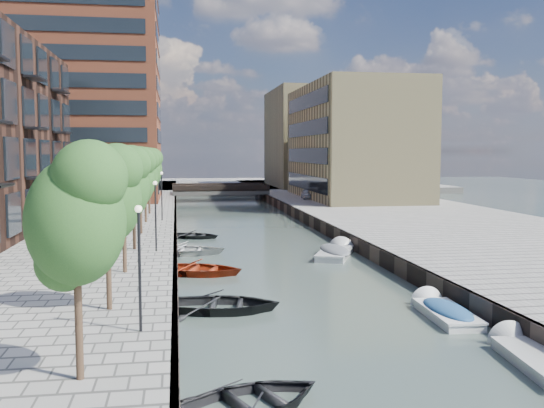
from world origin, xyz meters
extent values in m
plane|color=#38473F|center=(0.00, 40.00, 0.00)|extent=(300.00, 300.00, 0.00)
cube|color=gray|center=(16.00, 40.00, 0.50)|extent=(20.00, 140.00, 1.00)
cube|color=#332823|center=(-6.10, 40.00, 0.50)|extent=(0.25, 140.00, 1.00)
cube|color=#332823|center=(6.10, 40.00, 0.50)|extent=(0.25, 140.00, 1.00)
cube|color=gray|center=(0.00, 100.00, 0.50)|extent=(80.00, 40.00, 1.00)
cube|color=#9A492D|center=(-17.00, 65.00, 16.00)|extent=(18.00, 18.00, 30.00)
cube|color=tan|center=(16.00, 62.00, 8.00)|extent=(12.00, 25.00, 14.00)
cube|color=tan|center=(16.00, 88.00, 9.00)|extent=(12.00, 20.00, 16.00)
cube|color=gray|center=(0.00, 72.00, 1.30)|extent=(13.00, 6.00, 0.60)
cube|color=#332823|center=(0.00, 69.20, 1.90)|extent=(13.00, 0.40, 0.80)
cube|color=#332823|center=(0.00, 74.80, 1.90)|extent=(13.00, 0.40, 0.80)
cylinder|color=#382619|center=(-8.50, 4.00, 2.60)|extent=(0.20, 0.20, 3.20)
ellipsoid|color=#204C1C|center=(-8.50, 4.00, 5.33)|extent=(2.50, 2.50, 3.25)
cylinder|color=#382619|center=(-8.50, 11.00, 2.60)|extent=(0.20, 0.20, 3.20)
ellipsoid|color=#204C1C|center=(-8.50, 11.00, 5.33)|extent=(2.50, 2.50, 3.25)
cylinder|color=#382619|center=(-8.50, 18.00, 2.60)|extent=(0.20, 0.20, 3.20)
ellipsoid|color=#204C1C|center=(-8.50, 18.00, 5.33)|extent=(2.50, 2.50, 3.25)
cylinder|color=#382619|center=(-8.50, 25.00, 2.60)|extent=(0.20, 0.20, 3.20)
ellipsoid|color=#204C1C|center=(-8.50, 25.00, 5.33)|extent=(2.50, 2.50, 3.25)
cylinder|color=#382619|center=(-8.50, 32.00, 2.60)|extent=(0.20, 0.20, 3.20)
ellipsoid|color=#204C1C|center=(-8.50, 32.00, 5.33)|extent=(2.50, 2.50, 3.25)
cylinder|color=#382619|center=(-8.50, 39.00, 2.60)|extent=(0.20, 0.20, 3.20)
ellipsoid|color=#204C1C|center=(-8.50, 39.00, 5.33)|extent=(2.50, 2.50, 3.25)
cylinder|color=#382619|center=(-8.50, 46.00, 2.60)|extent=(0.20, 0.20, 3.20)
ellipsoid|color=#204C1C|center=(-8.50, 46.00, 5.33)|extent=(2.50, 2.50, 3.25)
cylinder|color=black|center=(-7.20, 8.00, 3.00)|extent=(0.10, 0.10, 4.00)
sphere|color=#FFF2CC|center=(-7.20, 8.00, 5.00)|extent=(0.24, 0.24, 0.24)
cylinder|color=black|center=(-7.20, 24.00, 3.00)|extent=(0.10, 0.10, 4.00)
sphere|color=#FFF2CC|center=(-7.20, 24.00, 5.00)|extent=(0.24, 0.24, 0.24)
cylinder|color=black|center=(-7.20, 40.00, 3.00)|extent=(0.10, 0.10, 4.00)
sphere|color=#FFF2CC|center=(-7.20, 40.00, 5.00)|extent=(0.24, 0.24, 0.24)
imported|color=black|center=(-4.22, 13.78, 0.00)|extent=(5.73, 4.52, 1.07)
imported|color=maroon|center=(-4.87, 21.77, 0.00)|extent=(6.00, 5.14, 1.05)
imported|color=#B7B7B5|center=(-5.40, 28.41, 0.00)|extent=(5.48, 4.17, 1.07)
imported|color=black|center=(-4.72, 36.12, 0.00)|extent=(5.04, 4.43, 0.87)
cube|color=#BBBCB9|center=(5.33, 5.24, 0.05)|extent=(2.01, 4.35, 0.59)
cube|color=#BBBCB9|center=(5.33, 5.24, 0.37)|extent=(2.09, 4.44, 0.09)
cone|color=#BBBCB9|center=(5.56, 7.33, 0.09)|extent=(1.63, 0.99, 1.55)
cube|color=white|center=(4.88, 11.10, 0.04)|extent=(1.72, 4.12, 0.57)
cube|color=white|center=(4.88, 11.10, 0.35)|extent=(1.80, 4.21, 0.09)
cone|color=white|center=(5.00, 13.12, 0.09)|extent=(1.54, 0.88, 1.49)
ellipsoid|color=navy|center=(4.88, 11.10, 0.40)|extent=(1.62, 3.77, 0.49)
cube|color=#B4B5B3|center=(4.07, 25.84, 0.05)|extent=(3.52, 5.05, 0.67)
cube|color=#B4B5B3|center=(4.07, 25.84, 0.41)|extent=(3.64, 5.18, 0.10)
cone|color=#B4B5B3|center=(5.03, 28.01, 0.10)|extent=(1.98, 1.56, 1.75)
ellipsoid|color=#53565A|center=(4.07, 25.84, 0.46)|extent=(3.26, 4.63, 0.58)
imported|color=silver|center=(9.96, 60.75, 1.60)|extent=(1.74, 3.66, 1.21)
camera|label=1|loc=(-6.00, -11.69, 6.84)|focal=40.00mm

